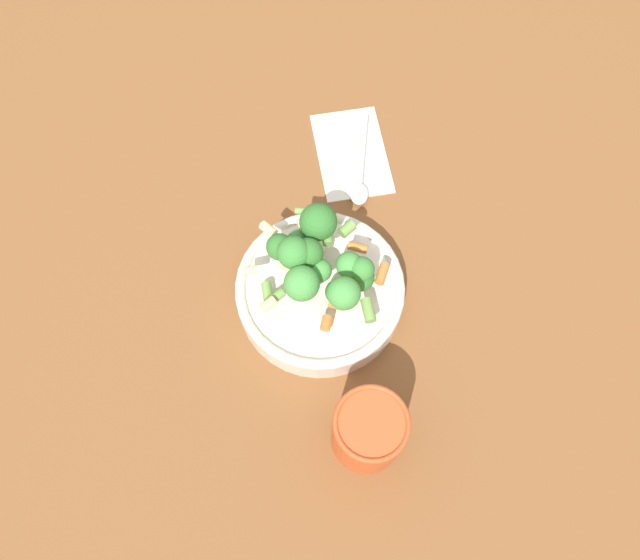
{
  "coord_description": "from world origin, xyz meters",
  "views": [
    {
      "loc": [
        0.13,
        -0.28,
        0.79
      ],
      "look_at": [
        0.0,
        0.0,
        0.06
      ],
      "focal_mm": 35.0,
      "sensor_mm": 36.0,
      "label": 1
    }
  ],
  "objects": [
    {
      "name": "ground_plane",
      "position": [
        0.0,
        0.0,
        0.0
      ],
      "size": [
        3.0,
        3.0,
        0.0
      ],
      "primitive_type": "plane",
      "color": "brown"
    },
    {
      "name": "bowl",
      "position": [
        0.0,
        0.0,
        0.03
      ],
      "size": [
        0.22,
        0.22,
        0.05
      ],
      "color": "silver",
      "rests_on": "ground_plane"
    },
    {
      "name": "pasta_salad",
      "position": [
        -0.0,
        0.01,
        0.1
      ],
      "size": [
        0.18,
        0.16,
        0.09
      ],
      "color": "#8CB766",
      "rests_on": "bowl"
    },
    {
      "name": "cup",
      "position": [
        0.13,
        -0.15,
        0.06
      ],
      "size": [
        0.09,
        0.09,
        0.11
      ],
      "color": "#CC4C23",
      "rests_on": "ground_plane"
    },
    {
      "name": "napkin",
      "position": [
        -0.05,
        0.23,
        0.0
      ],
      "size": [
        0.17,
        0.19,
        0.01
      ],
      "color": "white",
      "rests_on": "ground_plane"
    },
    {
      "name": "spoon",
      "position": [
        -0.02,
        0.2,
        0.01
      ],
      "size": [
        0.07,
        0.15,
        0.01
      ],
      "rotation": [
        0.0,
        0.0,
        11.32
      ],
      "color": "silver",
      "rests_on": "napkin"
    }
  ]
}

